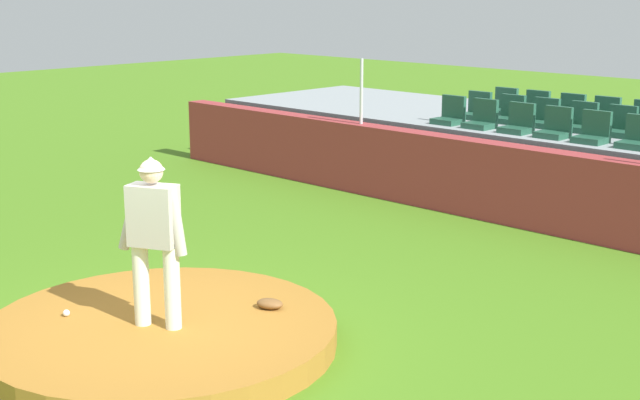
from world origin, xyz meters
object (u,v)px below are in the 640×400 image
Objects in this scene: fielding_glove at (270,304)px; stadium_chair_1 at (482,119)px; stadium_chair_14 at (503,106)px; stadium_chair_15 at (535,109)px; stadium_chair_17 at (604,116)px; stadium_chair_2 at (518,123)px; stadium_chair_9 at (544,118)px; baseball at (66,313)px; stadium_chair_10 at (581,122)px; stadium_chair_8 at (510,114)px; stadium_chair_4 at (593,133)px; stadium_chair_5 at (638,138)px; stadium_chair_16 at (570,113)px; pitcher at (154,230)px; stadium_chair_11 at (620,127)px; stadium_chair_0 at (450,115)px; stadium_chair_3 at (555,128)px; stadium_chair_7 at (477,110)px.

stadium_chair_1 is at bearing 82.68° from fielding_glove.
stadium_chair_15 is (0.69, 0.00, 0.00)m from stadium_chair_14.
stadium_chair_15 and stadium_chair_17 have the same top height.
stadium_chair_9 is at bearing -88.02° from stadium_chair_2.
stadium_chair_1 is at bearing 93.68° from baseball.
stadium_chair_1 is at bearing 31.33° from stadium_chair_10.
stadium_chair_8 is (0.01, 0.88, 0.00)m from stadium_chair_1.
stadium_chair_4 is 2.28m from stadium_chair_8.
stadium_chair_5 is at bearing 59.40° from fielding_glove.
stadium_chair_2 is 1.00× the size of stadium_chair_16.
pitcher is at bearing 80.37° from stadium_chair_5.
stadium_chair_2 is (-0.75, 7.99, 0.13)m from pitcher.
pitcher is 3.57× the size of stadium_chair_8.
stadium_chair_9 and stadium_chair_11 have the same top height.
stadium_chair_0 is at bearing 51.42° from stadium_chair_16.
stadium_chair_8 and stadium_chair_9 have the same top height.
pitcher is at bearing 100.47° from stadium_chair_1.
stadium_chair_3 is (-0.51, 6.84, 1.11)m from fielding_glove.
baseball is 0.15× the size of stadium_chair_7.
stadium_chair_7 is at bearing 78.27° from pitcher.
fielding_glove is 0.60× the size of stadium_chair_5.
stadium_chair_2 is (0.18, 8.51, 1.13)m from baseball.
stadium_chair_5 is at bearing 128.96° from stadium_chair_17.
stadium_chair_9 is at bearing -22.26° from stadium_chair_5.
stadium_chair_14 reaches higher than fielding_glove.
stadium_chair_14 is at bearing 77.00° from pitcher.
stadium_chair_17 is (-1.46, 1.80, 0.00)m from stadium_chair_5.
stadium_chair_16 is (-1.41, 0.90, 0.00)m from stadium_chair_11.
stadium_chair_0 is 1.76m from stadium_chair_14.
stadium_chair_1 is 1.00× the size of stadium_chair_3.
stadium_chair_5 and stadium_chair_9 have the same top height.
stadium_chair_4 is at bearing 59.86° from pitcher.
baseball is 9.54m from stadium_chair_7.
stadium_chair_0 reaches higher than baseball.
pitcher reaches higher than stadium_chair_10.
stadium_chair_9 is at bearing -148.13° from stadium_chair_0.
stadium_chair_15 is (-2.12, 1.80, 0.00)m from stadium_chair_4.
stadium_chair_14 is (-0.72, 0.90, 0.00)m from stadium_chair_8.
stadium_chair_1 and stadium_chair_5 have the same top height.
stadium_chair_14 is at bearing -89.40° from stadium_chair_0.
stadium_chair_16 is at bearing -32.64° from stadium_chair_11.
stadium_chair_1 is 1.78m from stadium_chair_15.
stadium_chair_0 is 2.80m from stadium_chair_4.
stadium_chair_5 is 2.76m from stadium_chair_16.
fielding_glove is 8.02m from stadium_chair_8.
stadium_chair_15 is (-0.72, 0.90, 0.00)m from stadium_chair_9.
stadium_chair_5 is at bearing 162.86° from stadium_chair_8.
stadium_chair_14 is at bearing -39.79° from stadium_chair_3.
pitcher is 8.03m from stadium_chair_2.
stadium_chair_15 is at bearing -127.88° from stadium_chair_7.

